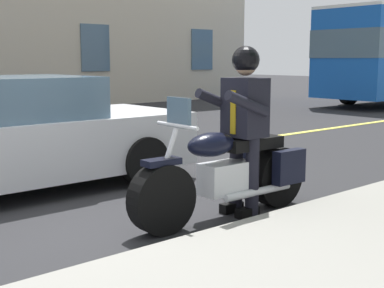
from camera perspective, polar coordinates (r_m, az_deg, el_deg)
ground_plane at (r=6.15m, az=-12.63°, el=-6.24°), size 80.00×80.00×0.00m
lane_center_stripe at (r=7.94m, az=-19.40°, el=-3.06°), size 60.00×0.16×0.01m
motorcycle_main at (r=5.40m, az=4.08°, el=-3.24°), size 2.21×0.62×1.26m
rider_main at (r=5.44m, az=5.60°, el=3.05°), size 0.63×0.56×1.74m
car_silver at (r=6.77m, az=-19.91°, el=0.79°), size 4.60×1.92×1.40m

